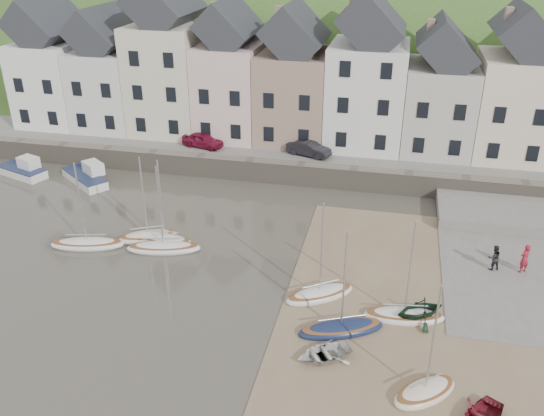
% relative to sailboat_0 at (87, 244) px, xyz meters
% --- Properties ---
extents(ground, '(160.00, 160.00, 0.00)m').
position_rel_sailboat_0_xyz_m(ground, '(12.17, -3.39, -0.26)').
color(ground, '#413C33').
rests_on(ground, ground).
extents(quay_land, '(90.00, 30.00, 1.50)m').
position_rel_sailboat_0_xyz_m(quay_land, '(12.17, 28.61, 0.49)').
color(quay_land, '#3A5F26').
rests_on(quay_land, ground).
extents(quay_street, '(70.00, 7.00, 0.10)m').
position_rel_sailboat_0_xyz_m(quay_street, '(12.17, 17.11, 1.29)').
color(quay_street, slate).
rests_on(quay_street, quay_land).
extents(seawall, '(70.00, 1.20, 1.80)m').
position_rel_sailboat_0_xyz_m(seawall, '(12.17, 13.61, 0.64)').
color(seawall, slate).
rests_on(seawall, ground).
extents(beach, '(18.00, 26.00, 0.06)m').
position_rel_sailboat_0_xyz_m(beach, '(23.17, -3.39, -0.23)').
color(beach, '#7A614A').
rests_on(beach, ground).
extents(slipway, '(8.00, 18.00, 0.12)m').
position_rel_sailboat_0_xyz_m(slipway, '(27.17, 4.61, -0.20)').
color(slipway, slate).
rests_on(slipway, ground).
extents(hillside, '(134.40, 84.00, 84.00)m').
position_rel_sailboat_0_xyz_m(hillside, '(7.17, 56.61, -18.25)').
color(hillside, '#3A5F26').
rests_on(hillside, ground).
extents(townhouse_terrace, '(61.05, 8.00, 13.93)m').
position_rel_sailboat_0_xyz_m(townhouse_terrace, '(13.93, 20.61, 7.06)').
color(townhouse_terrace, white).
rests_on(townhouse_terrace, quay_land).
extents(sailboat_0, '(5.19, 2.60, 6.32)m').
position_rel_sailboat_0_xyz_m(sailboat_0, '(0.00, 0.00, 0.00)').
color(sailboat_0, silver).
rests_on(sailboat_0, ground).
extents(sailboat_1, '(3.87, 1.52, 6.32)m').
position_rel_sailboat_0_xyz_m(sailboat_1, '(4.89, 1.63, 0.01)').
color(sailboat_1, silver).
rests_on(sailboat_1, ground).
extents(sailboat_2, '(4.22, 3.14, 6.32)m').
position_rel_sailboat_0_xyz_m(sailboat_2, '(3.56, 1.85, 0.01)').
color(sailboat_2, beige).
rests_on(sailboat_2, ground).
extents(sailboat_3, '(5.18, 2.60, 6.32)m').
position_rel_sailboat_0_xyz_m(sailboat_3, '(5.21, 0.66, 0.00)').
color(sailboat_3, silver).
rests_on(sailboat_3, ground).
extents(sailboat_4, '(4.38, 3.66, 6.32)m').
position_rel_sailboat_0_xyz_m(sailboat_4, '(16.14, -2.35, 0.00)').
color(sailboat_4, silver).
rests_on(sailboat_4, ground).
extents(sailboat_5, '(4.91, 3.30, 6.32)m').
position_rel_sailboat_0_xyz_m(sailboat_5, '(17.70, -5.24, 0.00)').
color(sailboat_5, '#162145').
rests_on(sailboat_5, ground).
extents(sailboat_6, '(4.61, 2.13, 6.32)m').
position_rel_sailboat_0_xyz_m(sailboat_6, '(20.96, -3.36, 0.00)').
color(sailboat_6, silver).
rests_on(sailboat_6, ground).
extents(sailboat_7, '(3.57, 3.41, 6.32)m').
position_rel_sailboat_0_xyz_m(sailboat_7, '(21.98, -8.99, 0.01)').
color(sailboat_7, beige).
rests_on(sailboat_7, ground).
extents(motorboat_0, '(4.99, 3.15, 1.70)m').
position_rel_sailboat_0_xyz_m(motorboat_0, '(-11.52, 9.96, 0.32)').
color(motorboat_0, silver).
rests_on(motorboat_0, ground).
extents(motorboat_2, '(5.37, 4.60, 1.70)m').
position_rel_sailboat_0_xyz_m(motorboat_2, '(-5.49, 9.91, 0.32)').
color(motorboat_2, silver).
rests_on(motorboat_2, ground).
extents(rowboat_white, '(3.47, 3.25, 0.59)m').
position_rel_sailboat_0_xyz_m(rowboat_white, '(17.08, -7.53, 0.09)').
color(rowboat_white, silver).
rests_on(rowboat_white, beach).
extents(rowboat_green, '(3.56, 3.43, 1.44)m').
position_rel_sailboat_0_xyz_m(rowboat_green, '(21.76, -3.34, 0.52)').
color(rowboat_green, black).
rests_on(rowboat_green, beach).
extents(person_red, '(0.84, 0.79, 1.93)m').
position_rel_sailboat_0_xyz_m(person_red, '(28.04, 2.98, 0.82)').
color(person_red, maroon).
rests_on(person_red, slipway).
extents(person_dark, '(0.99, 0.89, 1.68)m').
position_rel_sailboat_0_xyz_m(person_dark, '(26.26, 2.90, 0.70)').
color(person_dark, black).
rests_on(person_dark, slipway).
extents(car_left, '(4.08, 2.37, 1.31)m').
position_rel_sailboat_0_xyz_m(car_left, '(2.76, 16.11, 1.99)').
color(car_left, maroon).
rests_on(car_left, quay_street).
extents(car_right, '(4.12, 2.54, 1.28)m').
position_rel_sailboat_0_xyz_m(car_right, '(12.39, 16.11, 1.98)').
color(car_right, black).
rests_on(car_right, quay_street).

